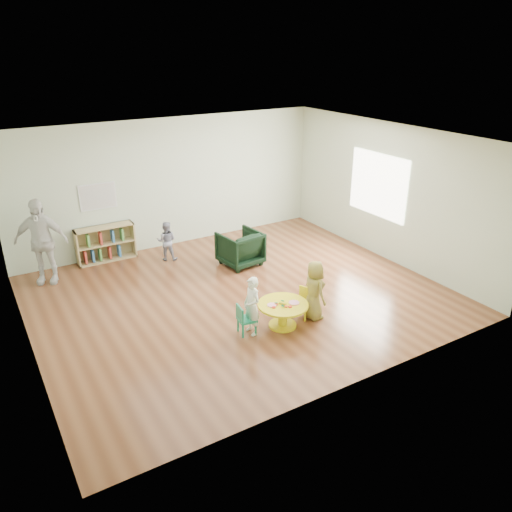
% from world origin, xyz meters
% --- Properties ---
extents(room, '(7.10, 7.00, 2.80)m').
position_xyz_m(room, '(0.01, 0.00, 1.89)').
color(room, brown).
rests_on(room, ground).
extents(activity_table, '(0.81, 0.81, 0.45)m').
position_xyz_m(activity_table, '(0.08, -1.28, 0.28)').
color(activity_table, yellow).
rests_on(activity_table, ground).
extents(kid_chair_left, '(0.30, 0.30, 0.50)m').
position_xyz_m(kid_chair_left, '(-0.56, -1.16, 0.27)').
color(kid_chair_left, '#17835B').
rests_on(kid_chair_left, ground).
extents(kid_chair_right, '(0.36, 0.36, 0.50)m').
position_xyz_m(kid_chair_right, '(0.56, -1.18, 0.27)').
color(kid_chair_right, yellow).
rests_on(kid_chair_right, ground).
extents(bookshelf, '(1.20, 0.30, 0.75)m').
position_xyz_m(bookshelf, '(-1.61, 2.86, 0.37)').
color(bookshelf, '#A18C59').
rests_on(bookshelf, ground).
extents(alphabet_poster, '(0.74, 0.01, 0.54)m').
position_xyz_m(alphabet_poster, '(-1.60, 2.98, 1.35)').
color(alphabet_poster, silver).
rests_on(alphabet_poster, ground).
extents(armchair, '(0.85, 0.87, 0.71)m').
position_xyz_m(armchair, '(0.69, 1.20, 0.36)').
color(armchair, black).
rests_on(armchair, ground).
extents(child_left, '(0.24, 0.36, 0.96)m').
position_xyz_m(child_left, '(-0.45, -1.20, 0.48)').
color(child_left, white).
rests_on(child_left, ground).
extents(child_right, '(0.35, 0.51, 1.01)m').
position_xyz_m(child_right, '(0.67, -1.31, 0.50)').
color(child_right, yellow).
rests_on(child_right, ground).
extents(toddler, '(0.51, 0.48, 0.84)m').
position_xyz_m(toddler, '(-0.50, 2.20, 0.42)').
color(toddler, '#1C2247').
rests_on(toddler, ground).
extents(adult_caretaker, '(1.05, 0.77, 1.65)m').
position_xyz_m(adult_caretaker, '(-2.87, 2.40, 0.82)').
color(adult_caretaker, silver).
rests_on(adult_caretaker, ground).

